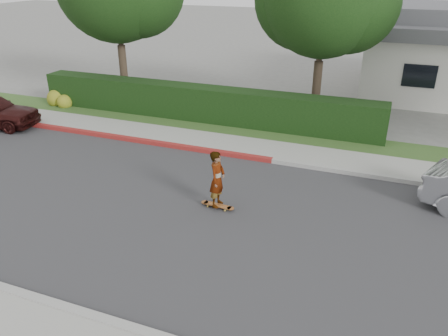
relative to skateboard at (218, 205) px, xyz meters
The scene contains 11 objects.
ground 0.74m from the skateboard, 122.27° to the right, with size 120.00×120.00×0.00m, color slate.
road 0.74m from the skateboard, 122.27° to the right, with size 60.00×8.00×0.01m, color #2D2D30.
curb_near 4.73m from the skateboard, 94.73° to the right, with size 60.00×0.20×0.15m, color #9E9E99.
curb_far 3.50m from the skateboard, 96.39° to the left, with size 60.00×0.20×0.15m, color #9E9E99.
curb_red_section 6.42m from the skateboard, 147.14° to the left, with size 12.00×0.21×0.15m, color maroon.
sidewalk_far 4.40m from the skateboard, 95.09° to the left, with size 60.00×1.60×0.12m, color gray.
planting_strip 6.00m from the skateboard, 93.73° to the left, with size 60.00×1.60×0.10m, color #2D4C1E.
hedge 7.43m from the skateboard, 117.25° to the left, with size 15.00×1.00×1.50m, color black.
flowering_shrub 12.07m from the skateboard, 149.53° to the left, with size 1.40×1.00×0.90m.
skateboard is the anchor object (origin of this frame).
skateboarder 0.81m from the skateboard, ahead, with size 0.58×0.38×1.58m, color white.
Camera 1 is at (4.27, -9.03, 6.09)m, focal length 35.00 mm.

